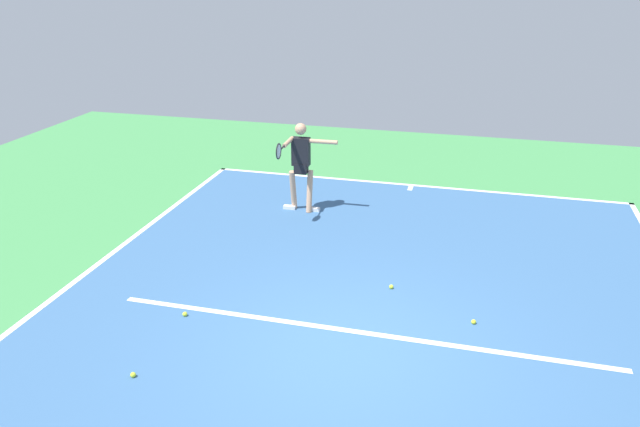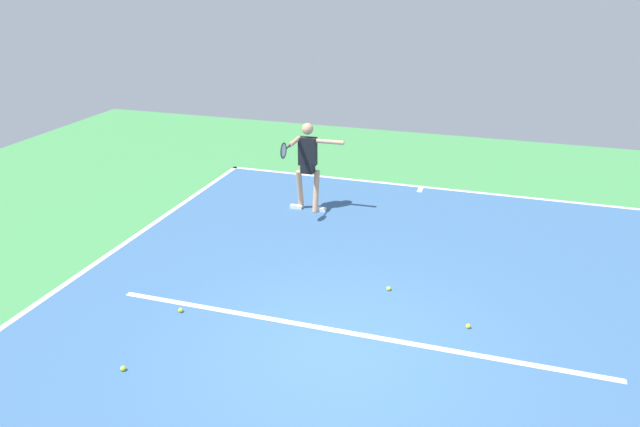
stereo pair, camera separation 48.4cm
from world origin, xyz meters
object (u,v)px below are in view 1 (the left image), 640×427
Objects in this scene: tennis_ball_near_player at (185,314)px; tennis_ball_near_service_line at (391,287)px; tennis_player at (301,161)px; tennis_ball_by_sideline at (133,375)px; tennis_ball_by_baseline at (474,322)px.

tennis_ball_near_service_line is at bearing -150.39° from tennis_ball_near_player.
tennis_player is 26.75× the size of tennis_ball_by_sideline.
tennis_player reaches higher than tennis_ball_by_sideline.
tennis_ball_near_player is (3.89, 0.82, 0.00)m from tennis_ball_by_baseline.
tennis_ball_near_player is at bearing -89.14° from tennis_ball_by_sideline.
tennis_player is 4.33m from tennis_ball_near_player.
tennis_ball_by_baseline is at bearing 133.78° from tennis_player.
tennis_ball_by_baseline is 1.00× the size of tennis_ball_near_service_line.
tennis_ball_by_sideline is at bearing 29.94° from tennis_ball_by_baseline.
tennis_ball_by_sideline is at bearing 47.90° from tennis_ball_near_service_line.
tennis_player reaches higher than tennis_ball_by_baseline.
tennis_ball_near_player is at bearing 11.92° from tennis_ball_by_baseline.
tennis_ball_near_player is (2.65, 1.51, 0.00)m from tennis_ball_near_service_line.
tennis_ball_near_player is at bearing 82.11° from tennis_player.
tennis_ball_by_sideline is 3.93m from tennis_ball_near_service_line.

